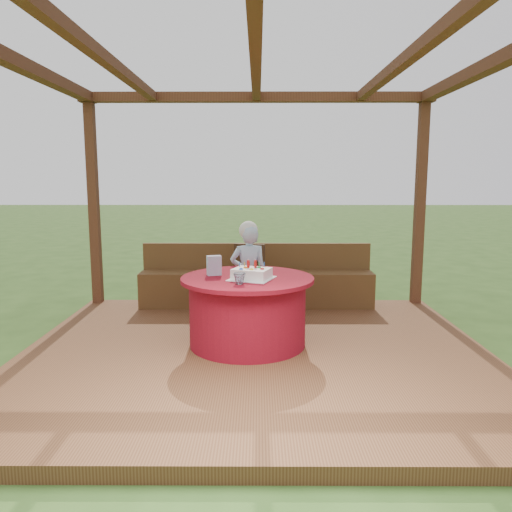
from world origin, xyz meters
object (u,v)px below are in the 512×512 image
(gift_bag, at_px, (214,265))
(drinking_glass, at_px, (240,279))
(chair, at_px, (247,276))
(birthday_cake, at_px, (252,273))
(elderly_woman, at_px, (249,272))
(bench, at_px, (256,285))
(table, at_px, (247,310))

(gift_bag, distance_m, drinking_glass, 0.51)
(chair, xyz_separation_m, birthday_cake, (0.07, -1.31, 0.28))
(gift_bag, xyz_separation_m, drinking_glass, (0.27, -0.43, -0.05))
(elderly_woman, xyz_separation_m, birthday_cake, (0.05, -0.80, 0.14))
(bench, bearing_deg, table, -93.09)
(chair, height_order, elderly_woman, elderly_woman)
(elderly_woman, relative_size, drinking_glass, 10.54)
(birthday_cake, bearing_deg, table, 115.04)
(chair, bearing_deg, bench, 71.86)
(elderly_woman, xyz_separation_m, drinking_glass, (-0.06, -1.04, 0.14))
(elderly_woman, bearing_deg, chair, 93.09)
(birthday_cake, height_order, gift_bag, gift_bag)
(birthday_cake, xyz_separation_m, drinking_glass, (-0.11, -0.24, -0.00))
(table, bearing_deg, elderly_woman, 90.17)
(bench, distance_m, gift_bag, 1.61)
(birthday_cake, bearing_deg, chair, 93.24)
(chair, relative_size, gift_bag, 4.31)
(chair, distance_m, elderly_woman, 0.53)
(table, height_order, gift_bag, gift_bag)
(gift_bag, bearing_deg, birthday_cake, -43.65)
(drinking_glass, bearing_deg, table, 79.26)
(bench, bearing_deg, elderly_woman, -95.75)
(table, bearing_deg, gift_bag, 164.10)
(table, height_order, elderly_woman, elderly_woman)
(bench, relative_size, elderly_woman, 2.55)
(drinking_glass, bearing_deg, chair, 88.73)
(bench, distance_m, chair, 0.41)
(birthday_cake, bearing_deg, drinking_glass, -114.05)
(elderly_woman, distance_m, birthday_cake, 0.81)
(bench, distance_m, table, 1.57)
(table, height_order, chair, chair)
(drinking_glass, bearing_deg, elderly_woman, 86.59)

